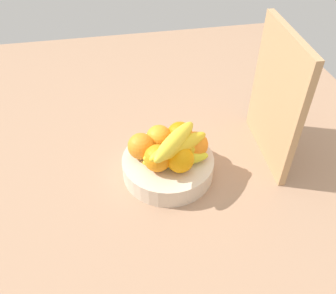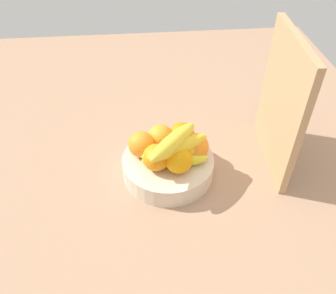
% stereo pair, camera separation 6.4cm
% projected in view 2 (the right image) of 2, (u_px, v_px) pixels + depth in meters
% --- Properties ---
extents(ground_plane, '(1.80, 1.40, 0.03)m').
position_uv_depth(ground_plane, '(173.00, 174.00, 0.98)').
color(ground_plane, '#A47D60').
extents(fruit_bowl, '(0.24, 0.24, 0.05)m').
position_uv_depth(fruit_bowl, '(168.00, 166.00, 0.94)').
color(fruit_bowl, beige).
rests_on(fruit_bowl, ground_plane).
extents(orange_front_left, '(0.07, 0.07, 0.07)m').
position_uv_depth(orange_front_left, '(161.00, 137.00, 0.93)').
color(orange_front_left, orange).
rests_on(orange_front_left, fruit_bowl).
extents(orange_front_right, '(0.07, 0.07, 0.07)m').
position_uv_depth(orange_front_right, '(142.00, 144.00, 0.91)').
color(orange_front_right, orange).
rests_on(orange_front_right, fruit_bowl).
extents(orange_center, '(0.07, 0.07, 0.07)m').
position_uv_depth(orange_center, '(156.00, 157.00, 0.88)').
color(orange_center, orange).
rests_on(orange_center, fruit_bowl).
extents(orange_back_left, '(0.07, 0.07, 0.07)m').
position_uv_depth(orange_back_left, '(179.00, 160.00, 0.87)').
color(orange_back_left, orange).
rests_on(orange_back_left, fruit_bowl).
extents(orange_back_right, '(0.07, 0.07, 0.07)m').
position_uv_depth(orange_back_right, '(195.00, 146.00, 0.91)').
color(orange_back_right, orange).
rests_on(orange_back_right, fruit_bowl).
extents(orange_top_stack, '(0.07, 0.07, 0.07)m').
position_uv_depth(orange_top_stack, '(182.00, 135.00, 0.94)').
color(orange_top_stack, orange).
rests_on(orange_top_stack, fruit_bowl).
extents(banana_bunch, '(0.15, 0.18, 0.11)m').
position_uv_depth(banana_bunch, '(174.00, 150.00, 0.87)').
color(banana_bunch, yellow).
rests_on(banana_bunch, fruit_bowl).
extents(cutting_board, '(0.28, 0.03, 0.36)m').
position_uv_depth(cutting_board, '(281.00, 105.00, 0.89)').
color(cutting_board, tan).
rests_on(cutting_board, ground_plane).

